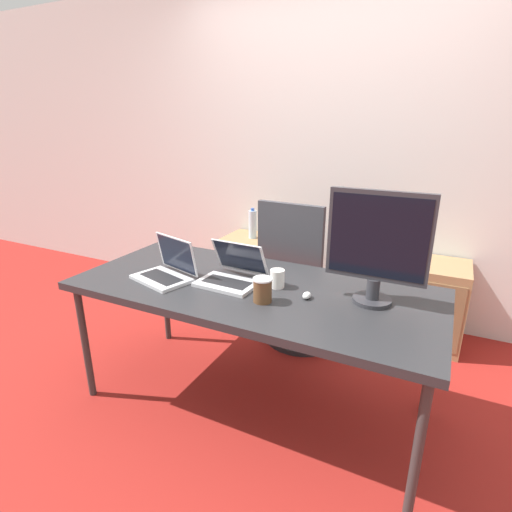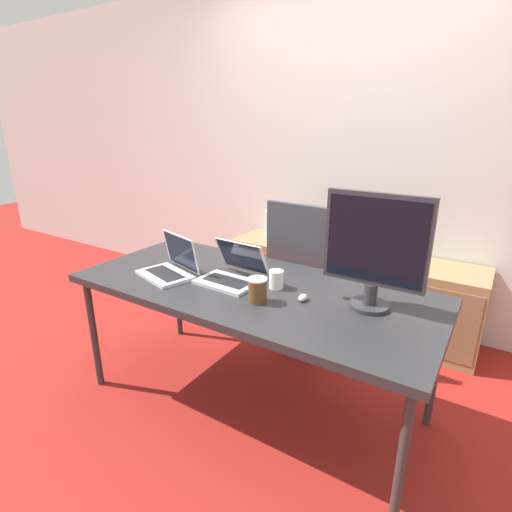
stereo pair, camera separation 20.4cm
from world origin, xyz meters
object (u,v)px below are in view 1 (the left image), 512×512
object	(u,v)px
mouse	(307,295)
office_chair	(299,292)
coffee_cup_white	(277,279)
coffee_cup_brown	(263,290)
cabinet_left	(253,271)
cabinet_right	(428,303)
monitor	(377,245)
water_bottle	(253,224)
laptop_right	(231,274)
laptop_left	(167,270)

from	to	relation	value
mouse	office_chair	bearing A→B (deg)	112.01
coffee_cup_white	coffee_cup_brown	size ratio (longest dim) A/B	0.80
cabinet_left	cabinet_right	world-z (taller)	same
office_chair	monitor	size ratio (longest dim) A/B	2.00
office_chair	coffee_cup_brown	xyz separation A→B (m)	(0.13, -0.89, 0.40)
cabinet_left	mouse	distance (m)	1.55
water_bottle	coffee_cup_white	xyz separation A→B (m)	(0.71, -1.13, 0.06)
water_bottle	laptop_right	world-z (taller)	laptop_right
cabinet_right	laptop_left	world-z (taller)	laptop_left
mouse	coffee_cup_white	xyz separation A→B (m)	(-0.18, 0.06, 0.03)
water_bottle	monitor	bearing A→B (deg)	-42.79
laptop_left	coffee_cup_white	bearing A→B (deg)	14.90
cabinet_left	monitor	bearing A→B (deg)	-42.73
mouse	cabinet_left	bearing A→B (deg)	126.91
coffee_cup_white	cabinet_left	bearing A→B (deg)	122.30
cabinet_right	monitor	bearing A→B (deg)	-101.58
mouse	coffee_cup_white	size ratio (longest dim) A/B	0.62
laptop_right	mouse	bearing A→B (deg)	-2.29
laptop_right	water_bottle	bearing A→B (deg)	111.80
monitor	coffee_cup_brown	distance (m)	0.56
mouse	coffee_cup_white	distance (m)	0.20
coffee_cup_brown	cabinet_right	bearing A→B (deg)	62.39
cabinet_left	mouse	world-z (taller)	mouse
cabinet_right	coffee_cup_brown	bearing A→B (deg)	-117.61
mouse	coffee_cup_brown	distance (m)	0.22
laptop_left	cabinet_right	bearing A→B (deg)	45.17
office_chair	water_bottle	bearing A→B (deg)	143.90
cabinet_left	laptop_right	size ratio (longest dim) A/B	1.89
office_chair	cabinet_right	world-z (taller)	office_chair
laptop_right	monitor	world-z (taller)	monitor
laptop_right	office_chair	bearing A→B (deg)	81.37
water_bottle	monitor	xyz separation A→B (m)	(1.18, -1.09, 0.29)
water_bottle	monitor	distance (m)	1.64
laptop_left	mouse	xyz separation A→B (m)	(0.76, 0.09, -0.03)
office_chair	coffee_cup_brown	world-z (taller)	office_chair
cabinet_right	water_bottle	size ratio (longest dim) A/B	2.36
cabinet_right	water_bottle	distance (m)	1.47
laptop_left	mouse	world-z (taller)	laptop_left
water_bottle	cabinet_left	bearing A→B (deg)	-90.00
office_chair	laptop_right	distance (m)	0.85
cabinet_right	monitor	world-z (taller)	monitor
office_chair	water_bottle	world-z (taller)	office_chair
laptop_right	monitor	size ratio (longest dim) A/B	0.60
monitor	coffee_cup_white	world-z (taller)	monitor
water_bottle	coffee_cup_brown	distance (m)	1.50
office_chair	laptop_right	size ratio (longest dim) A/B	3.35
cabinet_left	laptop_left	world-z (taller)	laptop_left
cabinet_left	monitor	world-z (taller)	monitor
laptop_left	coffee_cup_brown	distance (m)	0.59
laptop_left	monitor	size ratio (longest dim) A/B	0.67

